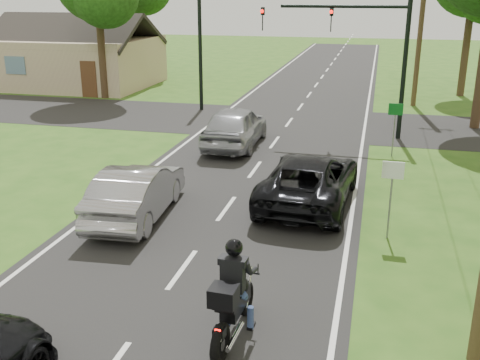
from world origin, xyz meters
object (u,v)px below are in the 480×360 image
(dark_suv, at_px, (310,179))
(sign_green, at_px, (395,117))
(utility_pole_far, at_px, (422,13))
(traffic_signal, at_px, (362,42))
(sign_white, at_px, (392,181))
(silver_suv, at_px, (235,126))
(motorcycle_rider, at_px, (233,301))
(silver_sedan, at_px, (137,192))

(dark_suv, xyz_separation_m, sign_green, (2.55, 5.89, 0.83))
(dark_suv, distance_m, utility_pole_far, 17.87)
(dark_suv, relative_size, traffic_signal, 0.86)
(dark_suv, xyz_separation_m, sign_white, (2.35, -2.11, 0.83))
(traffic_signal, height_order, utility_pole_far, utility_pole_far)
(dark_suv, bearing_deg, sign_green, -110.08)
(sign_green, bearing_deg, traffic_signal, 117.38)
(traffic_signal, relative_size, utility_pole_far, 0.64)
(utility_pole_far, xyz_separation_m, sign_green, (-1.30, -11.02, -3.49))
(silver_suv, xyz_separation_m, utility_pole_far, (7.71, 10.97, 4.21))
(motorcycle_rider, distance_m, dark_suv, 7.49)
(silver_suv, bearing_deg, silver_sedan, 83.59)
(silver_suv, bearing_deg, motorcycle_rider, 103.35)
(silver_suv, relative_size, sign_green, 2.38)
(sign_white, bearing_deg, dark_suv, 138.08)
(motorcycle_rider, distance_m, sign_white, 6.12)
(dark_suv, relative_size, sign_green, 2.57)
(silver_sedan, xyz_separation_m, utility_pole_far, (8.53, 19.22, 4.31))
(silver_sedan, distance_m, traffic_signal, 13.01)
(sign_green, bearing_deg, sign_white, -91.43)
(utility_pole_far, bearing_deg, motorcycle_rider, -100.12)
(motorcycle_rider, relative_size, sign_green, 1.11)
(motorcycle_rider, xyz_separation_m, silver_suv, (-3.36, 13.41, 0.07))
(utility_pole_far, bearing_deg, silver_suv, -125.12)
(silver_sedan, bearing_deg, traffic_signal, -121.24)
(silver_suv, xyz_separation_m, sign_white, (6.21, -8.05, 0.73))
(sign_green, bearing_deg, silver_suv, 179.55)
(traffic_signal, bearing_deg, utility_pole_far, 70.32)
(utility_pole_far, bearing_deg, sign_white, -94.51)
(motorcycle_rider, height_order, utility_pole_far, utility_pole_far)
(utility_pole_far, distance_m, sign_green, 11.63)
(utility_pole_far, bearing_deg, sign_green, -96.73)
(motorcycle_rider, distance_m, utility_pole_far, 25.13)
(motorcycle_rider, bearing_deg, silver_suv, 107.29)
(dark_suv, relative_size, silver_suv, 1.08)
(motorcycle_rider, xyz_separation_m, sign_green, (3.05, 13.36, 0.80))
(traffic_signal, distance_m, sign_white, 11.39)
(silver_sedan, height_order, traffic_signal, traffic_signal)
(motorcycle_rider, relative_size, silver_sedan, 0.51)
(silver_suv, distance_m, utility_pole_far, 14.06)
(motorcycle_rider, xyz_separation_m, silver_sedan, (-4.18, 5.16, -0.02))
(motorcycle_rider, bearing_deg, sign_white, 65.20)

